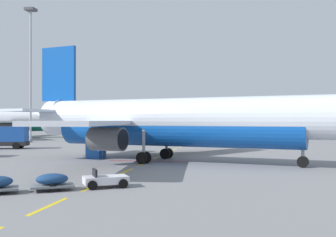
% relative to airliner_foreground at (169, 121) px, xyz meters
% --- Properties ---
extents(apron_paint_markings, '(8.00, 94.26, 0.01)m').
position_rel_airliner_foreground_xyz_m(apron_paint_markings, '(-2.03, 14.09, -3.95)').
color(apron_paint_markings, yellow).
rests_on(apron_paint_markings, ground).
extents(airliner_foreground, '(34.47, 33.61, 12.20)m').
position_rel_airliner_foreground_xyz_m(airliner_foreground, '(0.00, 0.00, 0.00)').
color(airliner_foreground, silver).
rests_on(airliner_foreground, ground).
extents(airliner_mid_left, '(26.71, 25.33, 9.79)m').
position_rel_airliner_foreground_xyz_m(airliner_mid_left, '(25.96, 61.22, -0.78)').
color(airliner_mid_left, silver).
rests_on(airliner_mid_left, ground).
extents(airliner_far_center, '(33.70, 32.20, 12.20)m').
position_rel_airliner_foreground_xyz_m(airliner_far_center, '(-42.56, 48.66, -0.00)').
color(airliner_far_center, white).
rests_on(airliner_far_center, ground).
extents(fuel_service_truck, '(7.37, 4.04, 3.14)m').
position_rel_airliner_foreground_xyz_m(fuel_service_truck, '(-26.16, 13.54, -2.30)').
color(fuel_service_truck, black).
rests_on(fuel_service_truck, ground).
extents(baggage_train, '(10.75, 7.12, 1.14)m').
position_rel_airliner_foreground_xyz_m(baggage_train, '(-5.08, -17.89, -3.42)').
color(baggage_train, silver).
rests_on(baggage_train, ground).
extents(uld_cargo_container, '(1.84, 1.81, 1.60)m').
position_rel_airliner_foreground_xyz_m(uld_cargo_container, '(-8.22, 2.02, -3.15)').
color(uld_cargo_container, '#194C9E').
rests_on(uld_cargo_container, ground).
extents(apron_light_mast_near, '(1.80, 1.80, 24.70)m').
position_rel_airliner_foreground_xyz_m(apron_light_mast_near, '(-31.02, 29.70, 11.42)').
color(apron_light_mast_near, slate).
rests_on(apron_light_mast_near, ground).
extents(terminal_satellite, '(71.98, 26.55, 13.72)m').
position_rel_airliner_foreground_xyz_m(terminal_satellite, '(20.19, 127.38, 2.12)').
color(terminal_satellite, gray).
rests_on(terminal_satellite, ground).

